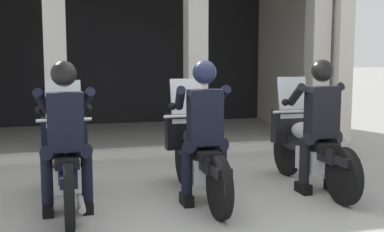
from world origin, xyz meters
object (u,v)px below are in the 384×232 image
(motorcycle_center, at_px, (197,154))
(motorcycle_right, at_px, (308,146))
(motorcycle_left, at_px, (66,161))
(police_officer_center, at_px, (204,120))
(police_officer_left, at_px, (65,124))
(police_officer_right, at_px, (320,114))

(motorcycle_center, xyz_separation_m, motorcycle_right, (1.46, 0.08, 0.00))
(motorcycle_left, relative_size, police_officer_center, 1.29)
(police_officer_left, relative_size, police_officer_center, 1.00)
(police_officer_center, xyz_separation_m, police_officer_right, (1.46, 0.08, 0.00))
(police_officer_left, relative_size, motorcycle_right, 0.78)
(motorcycle_left, distance_m, police_officer_right, 2.97)
(motorcycle_left, xyz_separation_m, police_officer_center, (1.46, -0.33, 0.44))
(police_officer_left, relative_size, police_officer_right, 1.00)
(police_officer_center, height_order, police_officer_right, same)
(police_officer_center, xyz_separation_m, motorcycle_right, (1.47, 0.37, -0.44))
(motorcycle_left, bearing_deg, police_officer_right, -2.32)
(motorcycle_left, relative_size, police_officer_right, 1.29)
(motorcycle_left, distance_m, police_officer_center, 1.56)
(motorcycle_left, bearing_deg, police_officer_left, -87.82)
(motorcycle_center, distance_m, police_officer_center, 0.52)
(motorcycle_left, bearing_deg, motorcycle_right, 3.22)
(motorcycle_center, bearing_deg, motorcycle_right, -4.44)
(motorcycle_left, xyz_separation_m, police_officer_right, (2.93, -0.24, 0.44))
(police_officer_left, bearing_deg, motorcycle_left, 92.18)
(motorcycle_right, relative_size, police_officer_right, 1.29)
(police_officer_left, bearing_deg, motorcycle_center, 11.70)
(police_officer_left, distance_m, motorcycle_right, 2.98)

